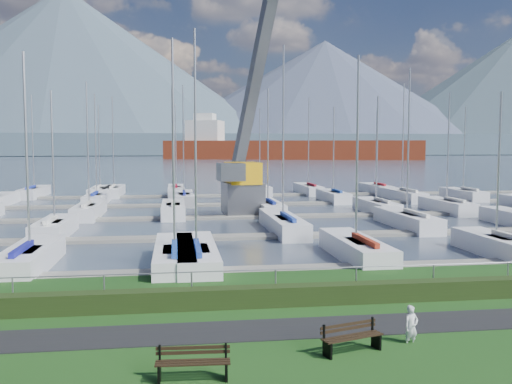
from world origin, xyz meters
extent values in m
cube|color=black|center=(0.00, -3.00, 0.01)|extent=(160.00, 2.00, 0.04)
cube|color=#3C4758|center=(0.00, 260.00, -0.40)|extent=(800.00, 540.00, 0.20)
cube|color=#1F2F11|center=(0.00, -0.40, 0.35)|extent=(80.00, 0.70, 0.70)
cylinder|color=gray|center=(0.00, 0.00, 1.20)|extent=(80.00, 0.04, 0.04)
cube|color=#495D6B|center=(0.00, 330.00, 6.00)|extent=(900.00, 80.00, 12.00)
cone|color=#445563|center=(-80.00, 400.00, 57.50)|extent=(340.00, 340.00, 115.00)
cone|color=#424B61|center=(110.00, 410.00, 42.50)|extent=(300.00, 300.00, 85.00)
cube|color=gray|center=(0.00, 6.00, -0.22)|extent=(90.00, 1.60, 0.25)
cube|color=slate|center=(0.00, 16.00, -0.22)|extent=(90.00, 1.60, 0.25)
cube|color=gray|center=(0.00, 26.00, -0.22)|extent=(90.00, 1.60, 0.25)
cube|color=slate|center=(0.00, 36.00, -0.22)|extent=(90.00, 1.60, 0.25)
cube|color=slate|center=(0.00, 46.00, -0.22)|extent=(90.00, 1.60, 0.25)
cube|color=black|center=(-4.96, -6.41, 0.23)|extent=(0.08, 0.40, 0.45)
cube|color=black|center=(-4.95, -6.23, 0.65)|extent=(0.05, 0.05, 0.40)
cube|color=black|center=(-3.36, -6.50, 0.23)|extent=(0.08, 0.40, 0.45)
cube|color=black|center=(-3.35, -6.32, 0.65)|extent=(0.05, 0.05, 0.40)
cube|color=black|center=(-4.17, -6.61, 0.45)|extent=(1.80, 0.20, 0.04)
cube|color=black|center=(-4.16, -6.46, 0.45)|extent=(1.80, 0.20, 0.04)
cube|color=black|center=(-4.15, -6.31, 0.45)|extent=(1.80, 0.20, 0.04)
cube|color=black|center=(-4.15, -6.26, 0.62)|extent=(1.80, 0.14, 0.08)
cube|color=black|center=(-4.15, -6.26, 0.74)|extent=(1.80, 0.14, 0.08)
cube|color=black|center=(-0.56, -5.47, 0.23)|extent=(0.18, 0.40, 0.45)
cube|color=black|center=(-0.62, -5.30, 0.65)|extent=(0.06, 0.06, 0.40)
cube|color=black|center=(0.96, -4.99, 0.23)|extent=(0.18, 0.40, 0.45)
cube|color=black|center=(0.91, -4.82, 0.65)|extent=(0.06, 0.06, 0.40)
cube|color=black|center=(0.24, -5.37, 0.45)|extent=(1.75, 0.63, 0.04)
cube|color=black|center=(0.20, -5.23, 0.45)|extent=(1.75, 0.63, 0.04)
cube|color=black|center=(0.15, -5.09, 0.45)|extent=(1.75, 0.63, 0.04)
cube|color=black|center=(0.14, -5.04, 0.62)|extent=(1.73, 0.58, 0.08)
cube|color=black|center=(0.14, -5.04, 0.74)|extent=(1.73, 0.58, 0.08)
imported|color=silver|center=(2.11, -4.70, 0.62)|extent=(0.51, 0.41, 1.23)
cube|color=#515258|center=(1.11, 27.75, 1.20)|extent=(3.49, 3.49, 2.60)
cube|color=#E2A20D|center=(1.11, 27.75, 3.30)|extent=(2.92, 3.63, 1.80)
cube|color=#4F5256|center=(2.91, 32.25, 12.30)|extent=(3.97, 11.07, 19.89)
cube|color=#505256|center=(-0.09, 25.75, 3.50)|extent=(2.20, 2.38, 1.40)
cube|color=maroon|center=(43.89, 214.31, 2.50)|extent=(106.65, 48.11, 10.00)
cube|color=silver|center=(8.40, 225.13, 10.00)|extent=(17.47, 17.47, 12.00)
cube|color=silver|center=(8.40, 225.13, 17.00)|extent=(9.98, 9.98, 4.00)
camera|label=1|loc=(-4.53, -19.83, 5.66)|focal=40.00mm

